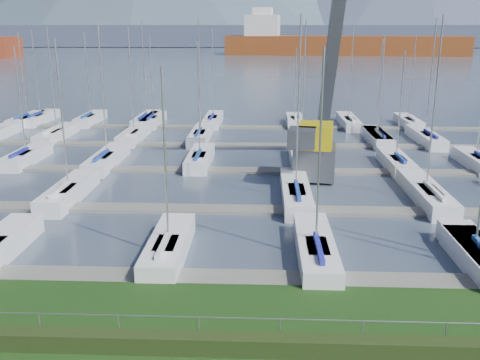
{
  "coord_description": "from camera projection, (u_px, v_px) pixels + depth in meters",
  "views": [
    {
      "loc": [
        1.27,
        -17.36,
        11.49
      ],
      "look_at": [
        0.0,
        12.0,
        3.0
      ],
      "focal_mm": 40.0,
      "sensor_mm": 36.0,
      "label": 1
    }
  ],
  "objects": [
    {
      "name": "fence",
      "position": [
        226.0,
        318.0,
        19.57
      ],
      "size": [
        80.0,
        0.04,
        0.04
      ],
      "primitive_type": "cylinder",
      "rotation": [
        0.0,
        1.57,
        0.0
      ],
      "color": "gray",
      "rests_on": "grass"
    },
    {
      "name": "water",
      "position": [
        261.0,
        50.0,
        269.58
      ],
      "size": [
        800.0,
        540.0,
        0.2
      ],
      "primitive_type": "cube",
      "color": "#424F61"
    },
    {
      "name": "hedge",
      "position": [
        225.0,
        344.0,
        19.42
      ],
      "size": [
        80.0,
        0.7,
        0.7
      ],
      "primitive_type": "cube",
      "color": "#223212",
      "rests_on": "grass"
    },
    {
      "name": "foothill",
      "position": [
        262.0,
        35.0,
        334.99
      ],
      "size": [
        900.0,
        80.0,
        12.0
      ],
      "primitive_type": "cube",
      "color": "#424B60",
      "rests_on": "water"
    },
    {
      "name": "docks",
      "position": [
        247.0,
        171.0,
        44.92
      ],
      "size": [
        90.0,
        41.6,
        0.25
      ],
      "color": "gray",
      "rests_on": "water"
    },
    {
      "name": "cargo_ship_mid",
      "position": [
        334.0,
        46.0,
        225.09
      ],
      "size": [
        100.39,
        27.44,
        21.5
      ],
      "rotation": [
        0.0,
        0.0,
        -0.1
      ],
      "color": "brown",
      "rests_on": "water"
    },
    {
      "name": "sailboat_fleet",
      "position": [
        224.0,
        98.0,
        46.98
      ],
      "size": [
        76.06,
        50.14,
        12.89
      ],
      "color": "maroon",
      "rests_on": "water"
    },
    {
      "name": "crane",
      "position": [
        321.0,
        107.0,
        42.15
      ],
      "size": [
        4.83,
        13.35,
        22.35
      ],
      "rotation": [
        0.0,
        0.0,
        -0.14
      ],
      "color": "#55575D",
      "rests_on": "water"
    }
  ]
}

